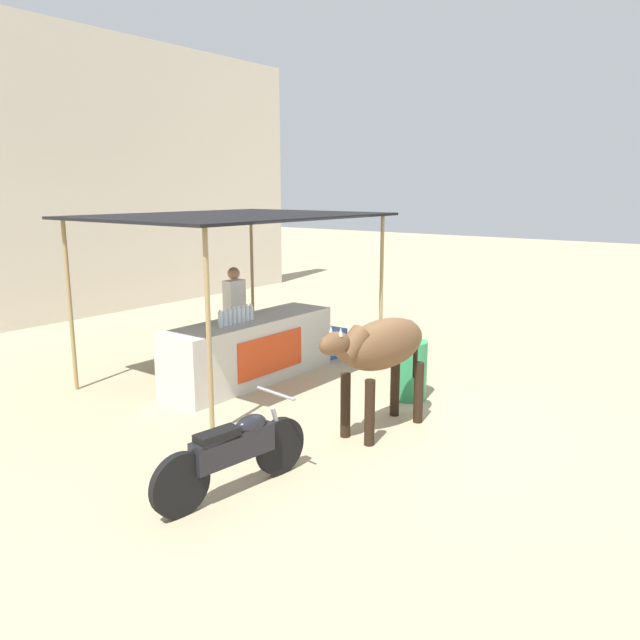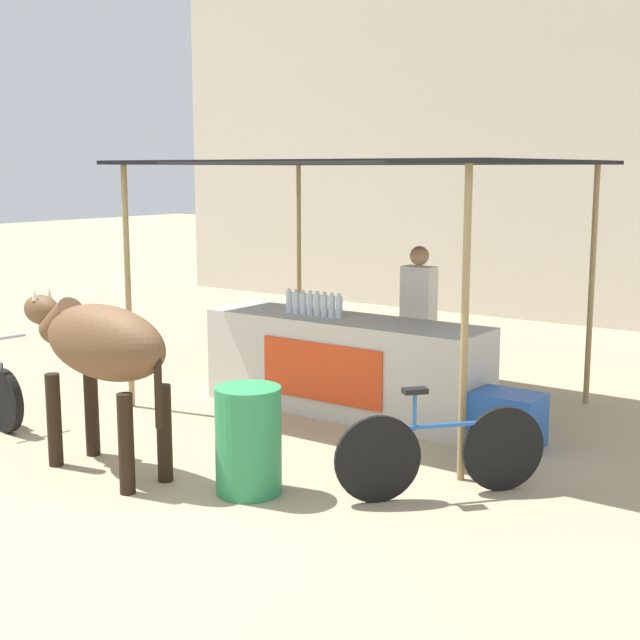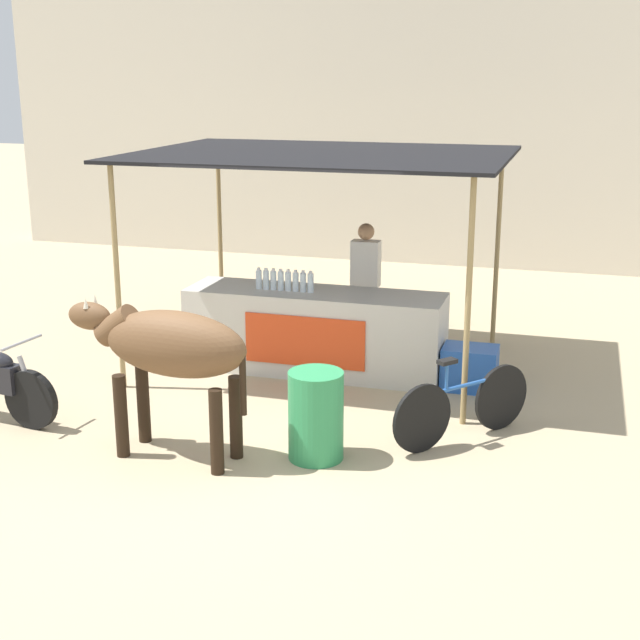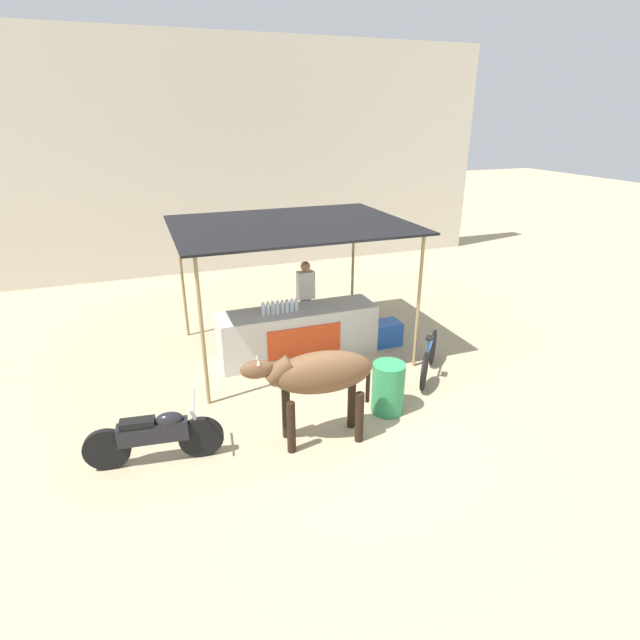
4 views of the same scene
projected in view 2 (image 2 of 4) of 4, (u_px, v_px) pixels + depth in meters
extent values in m
plane|color=tan|center=(194.00, 469.00, 7.31)|extent=(60.00, 60.00, 0.00)
cube|color=beige|center=(582.00, 120.00, 13.75)|extent=(16.00, 0.50, 6.34)
cube|color=beige|center=(345.00, 365.00, 8.99)|extent=(3.00, 0.80, 0.96)
cube|color=red|center=(321.00, 372.00, 8.66)|extent=(1.40, 0.02, 0.58)
cube|color=black|center=(362.00, 163.00, 8.89)|extent=(4.20, 3.20, 0.04)
cylinder|color=#997F51|center=(128.00, 287.00, 9.03)|extent=(0.06, 0.06, 2.49)
cylinder|color=#997F51|center=(465.00, 325.00, 6.86)|extent=(0.06, 0.06, 2.49)
cylinder|color=#997F51|center=(299.00, 263.00, 11.34)|extent=(0.06, 0.06, 2.49)
cylinder|color=#997F51|center=(592.00, 286.00, 9.16)|extent=(0.06, 0.06, 2.49)
cylinder|color=silver|center=(289.00, 302.00, 9.23)|extent=(0.07, 0.07, 0.22)
cylinder|color=white|center=(289.00, 290.00, 9.21)|extent=(0.04, 0.04, 0.03)
cylinder|color=silver|center=(296.00, 303.00, 9.18)|extent=(0.07, 0.07, 0.22)
cylinder|color=white|center=(296.00, 291.00, 9.16)|extent=(0.04, 0.04, 0.03)
cylinder|color=silver|center=(303.00, 304.00, 9.13)|extent=(0.07, 0.07, 0.22)
cylinder|color=white|center=(303.00, 291.00, 9.10)|extent=(0.04, 0.04, 0.03)
cylinder|color=silver|center=(310.00, 304.00, 9.07)|extent=(0.07, 0.07, 0.22)
cylinder|color=white|center=(310.00, 292.00, 9.05)|extent=(0.04, 0.04, 0.03)
cylinder|color=silver|center=(317.00, 305.00, 9.02)|extent=(0.07, 0.07, 0.22)
cylinder|color=white|center=(317.00, 293.00, 9.00)|extent=(0.04, 0.04, 0.03)
cylinder|color=silver|center=(324.00, 306.00, 8.97)|extent=(0.07, 0.07, 0.22)
cylinder|color=white|center=(324.00, 294.00, 8.95)|extent=(0.04, 0.04, 0.03)
cylinder|color=silver|center=(332.00, 307.00, 8.92)|extent=(0.07, 0.07, 0.22)
cylinder|color=white|center=(332.00, 294.00, 8.90)|extent=(0.04, 0.04, 0.03)
cylinder|color=silver|center=(339.00, 307.00, 8.87)|extent=(0.07, 0.07, 0.22)
cylinder|color=white|center=(339.00, 295.00, 8.85)|extent=(0.04, 0.04, 0.03)
cylinder|color=#383842|center=(417.00, 361.00, 9.35)|extent=(0.22, 0.22, 0.88)
cube|color=silver|center=(419.00, 293.00, 9.23)|extent=(0.34, 0.20, 0.56)
sphere|color=#A87A56|center=(419.00, 256.00, 9.16)|extent=(0.20, 0.20, 0.20)
cube|color=blue|center=(507.00, 419.00, 7.90)|extent=(0.60, 0.44, 0.48)
cylinder|color=#2D8C51|center=(248.00, 440.00, 6.72)|extent=(0.50, 0.50, 0.83)
ellipsoid|color=brown|center=(104.00, 342.00, 7.04)|extent=(1.45, 0.66, 0.60)
cylinder|color=black|center=(54.00, 420.00, 7.34)|extent=(0.12, 0.12, 0.78)
cylinder|color=black|center=(92.00, 411.00, 7.61)|extent=(0.12, 0.12, 0.78)
cylinder|color=black|center=(126.00, 444.00, 6.70)|extent=(0.12, 0.12, 0.78)
cylinder|color=black|center=(164.00, 433.00, 6.97)|extent=(0.12, 0.12, 0.78)
cylinder|color=brown|center=(62.00, 321.00, 7.41)|extent=(0.47, 0.28, 0.41)
ellipsoid|color=brown|center=(42.00, 310.00, 7.60)|extent=(0.46, 0.26, 0.26)
cone|color=beige|center=(35.00, 295.00, 7.51)|extent=(0.05, 0.05, 0.10)
cone|color=beige|center=(49.00, 293.00, 7.61)|extent=(0.05, 0.05, 0.10)
cylinder|color=black|center=(158.00, 389.00, 6.65)|extent=(0.06, 0.06, 0.60)
cylinder|color=black|center=(4.00, 401.00, 8.30)|extent=(0.61, 0.15, 0.60)
cylinder|color=#99999E|center=(1.00, 379.00, 8.28)|extent=(0.21, 0.07, 0.49)
cylinder|color=black|center=(503.00, 449.00, 6.77)|extent=(0.46, 0.53, 0.66)
cylinder|color=black|center=(378.00, 459.00, 6.54)|extent=(0.46, 0.53, 0.66)
cylinder|color=#2659A5|center=(442.00, 426.00, 6.62)|extent=(0.58, 0.67, 0.04)
cylinder|color=#2659A5|center=(415.00, 412.00, 6.55)|extent=(0.03, 0.03, 0.28)
cube|color=black|center=(415.00, 391.00, 6.52)|extent=(0.19, 0.20, 0.04)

